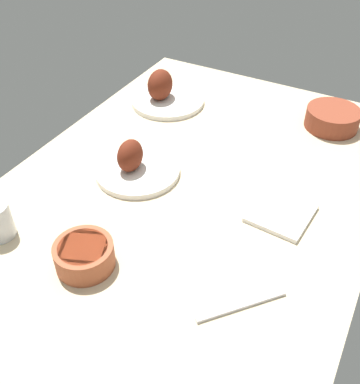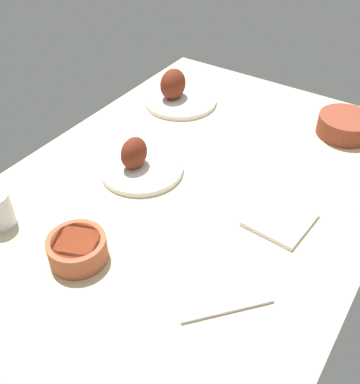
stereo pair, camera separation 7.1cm
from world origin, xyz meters
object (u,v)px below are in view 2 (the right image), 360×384
at_px(fork_loose, 228,310).
at_px(bowl_sauce, 77,248).
at_px(plate_near_viewer, 177,93).
at_px(plate_far_side, 139,163).
at_px(bowl_potatoes, 345,125).
at_px(folded_napkin, 280,219).

bearing_deg(fork_loose, bowl_sauce, -38.97).
height_order(plate_near_viewer, bowl_sauce, plate_near_viewer).
bearing_deg(fork_loose, plate_far_side, -80.83).
relative_size(bowl_sauce, bowl_potatoes, 0.79).
distance_m(plate_far_side, bowl_sauce, 0.32).
relative_size(plate_near_viewer, bowl_potatoes, 1.50).
relative_size(plate_far_side, bowl_sauce, 1.78).
xyz_separation_m(plate_near_viewer, bowl_potatoes, (-0.11, 0.52, -0.00)).
bearing_deg(bowl_sauce, folded_napkin, 137.70).
bearing_deg(fork_loose, bowl_potatoes, -137.53).
xyz_separation_m(plate_far_side, fork_loose, (0.26, 0.41, -0.02)).
distance_m(plate_far_side, bowl_potatoes, 0.62).
distance_m(plate_near_viewer, bowl_potatoes, 0.53).
relative_size(plate_far_side, folded_napkin, 1.58).
bearing_deg(bowl_sauce, bowl_potatoes, 158.18).
xyz_separation_m(plate_far_side, bowl_sauce, (0.31, 0.08, 0.01)).
bearing_deg(bowl_potatoes, fork_loose, 1.16).
distance_m(bowl_sauce, fork_loose, 0.34).
bearing_deg(folded_napkin, plate_near_viewer, -123.11).
relative_size(bowl_sauce, fork_loose, 0.66).
height_order(bowl_sauce, fork_loose, bowl_sauce).
bearing_deg(plate_near_viewer, bowl_potatoes, 102.29).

